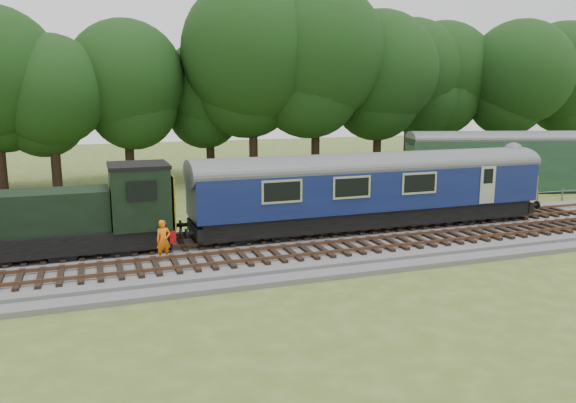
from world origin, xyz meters
name	(u,v)px	position (x,y,z in m)	size (l,w,h in m)	color
ground	(295,250)	(0.00, 0.00, 0.00)	(120.00, 120.00, 0.00)	#445921
ballast	(295,247)	(0.00, 0.00, 0.17)	(70.00, 7.00, 0.35)	#4C4C4F
track_north	(284,234)	(0.00, 1.40, 0.42)	(67.20, 2.40, 0.21)	black
track_south	(307,251)	(0.00, -1.60, 0.42)	(67.20, 2.40, 0.21)	black
fence	(265,228)	(0.00, 4.50, 0.00)	(64.00, 0.12, 1.00)	#6B6054
tree_line	(202,180)	(0.00, 22.00, 0.00)	(70.00, 8.00, 18.00)	black
dmu_railcar	(372,184)	(4.61, 1.40, 2.61)	(18.05, 2.86, 3.88)	black
shunter_loco	(73,217)	(-9.32, 1.40, 1.97)	(8.91, 2.60, 3.38)	black
worker	(163,240)	(-5.91, -0.68, 1.18)	(0.60, 0.40, 1.66)	orange
parked_coach	(523,158)	(21.03, 9.35, 2.39)	(16.81, 7.55, 4.26)	#183622
shed	(474,161)	(21.22, 15.06, 1.53)	(4.80, 4.80, 3.02)	#183622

